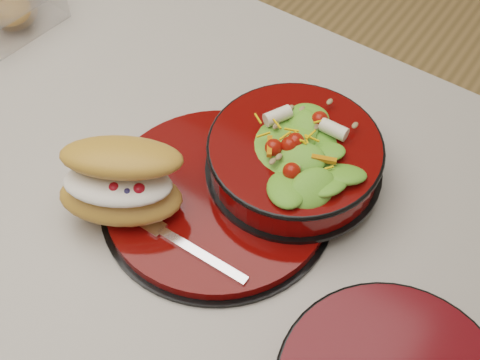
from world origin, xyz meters
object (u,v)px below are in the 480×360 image
Objects in this scene: island_counter at (160,303)px; salad_bowl at (295,152)px; croissant at (121,182)px; dinner_plate at (218,198)px; fork at (186,245)px.

salad_bowl reaches higher than island_counter.
croissant is (-0.14, -0.16, 0.01)m from salad_bowl.
croissant reaches higher than island_counter.
fork is (0.01, -0.08, 0.01)m from dinner_plate.
island_counter is at bearing 62.27° from fork.
dinner_plate is at bearing -123.81° from salad_bowl.
salad_bowl reaches higher than croissant.
croissant reaches higher than dinner_plate.
fork is (0.10, -0.01, -0.04)m from croissant.
island_counter is 0.55m from salad_bowl.
salad_bowl is at bearing -14.82° from fork.
dinner_plate is at bearing 12.61° from croissant.
croissant is (-0.08, -0.08, 0.05)m from dinner_plate.
dinner_plate is 1.87× the size of fork.
croissant is 0.11m from fork.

